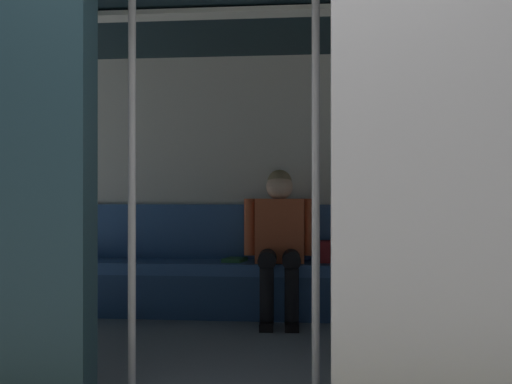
# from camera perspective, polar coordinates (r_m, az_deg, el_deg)

# --- Properties ---
(train_car) EXTENTS (6.40, 2.94, 2.23)m
(train_car) POSITION_cam_1_polar(r_m,az_deg,el_deg) (3.77, -1.76, 7.86)
(train_car) COLOR silver
(train_car) RESTS_ON ground_plane
(bench_seat) EXTENTS (3.35, 0.44, 0.43)m
(bench_seat) POSITION_cam_1_polar(r_m,az_deg,el_deg) (4.90, 0.69, -7.67)
(bench_seat) COLOR #38609E
(bench_seat) RESTS_ON ground_plane
(person_seated) EXTENTS (0.55, 0.69, 1.16)m
(person_seated) POSITION_cam_1_polar(r_m,az_deg,el_deg) (4.80, 2.16, -3.92)
(person_seated) COLOR #CC5933
(person_seated) RESTS_ON ground_plane
(handbag) EXTENTS (0.26, 0.15, 0.17)m
(handbag) POSITION_cam_1_polar(r_m,az_deg,el_deg) (4.93, 7.42, -5.45)
(handbag) COLOR maroon
(handbag) RESTS_ON bench_seat
(book) EXTENTS (0.19, 0.24, 0.03)m
(book) POSITION_cam_1_polar(r_m,az_deg,el_deg) (4.97, -1.96, -6.23)
(book) COLOR #33723F
(book) RESTS_ON bench_seat
(grab_pole_door) EXTENTS (0.04, 0.04, 2.09)m
(grab_pole_door) POSITION_cam_1_polar(r_m,az_deg,el_deg) (2.89, -11.30, 1.34)
(grab_pole_door) COLOR silver
(grab_pole_door) RESTS_ON ground_plane
(grab_pole_far) EXTENTS (0.04, 0.04, 2.09)m
(grab_pole_far) POSITION_cam_1_polar(r_m,az_deg,el_deg) (2.78, 5.50, 1.40)
(grab_pole_far) COLOR silver
(grab_pole_far) RESTS_ON ground_plane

